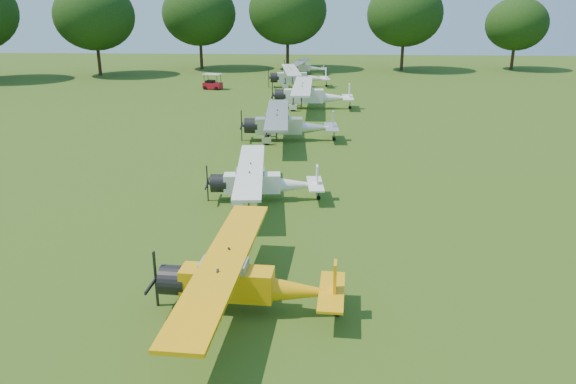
# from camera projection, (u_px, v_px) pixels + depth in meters

# --- Properties ---
(ground) EXTENTS (160.00, 160.00, 0.00)m
(ground) POSITION_uv_depth(u_px,v_px,m) (265.00, 203.00, 28.29)
(ground) COLOR #274A12
(ground) RESTS_ON ground
(tree_belt) EXTENTS (137.36, 130.27, 14.52)m
(tree_belt) POSITION_uv_depth(u_px,v_px,m) (340.00, 39.00, 25.63)
(tree_belt) COLOR black
(tree_belt) RESTS_ON ground
(aircraft_2) EXTENTS (6.33, 10.08, 1.99)m
(aircraft_2) POSITION_uv_depth(u_px,v_px,m) (241.00, 279.00, 18.17)
(aircraft_2) COLOR #FBAC0A
(aircraft_2) RESTS_ON ground
(aircraft_3) EXTENTS (5.96, 9.50, 1.87)m
(aircraft_3) POSITION_uv_depth(u_px,v_px,m) (261.00, 180.00, 28.36)
(aircraft_3) COLOR white
(aircraft_3) RESTS_ON ground
(aircraft_4) EXTENTS (7.06, 11.24, 2.21)m
(aircraft_4) POSITION_uv_depth(u_px,v_px,m) (286.00, 123.00, 40.35)
(aircraft_4) COLOR silver
(aircraft_4) RESTS_ON ground
(aircraft_5) EXTENTS (7.63, 12.10, 2.40)m
(aircraft_5) POSITION_uv_depth(u_px,v_px,m) (310.00, 94.00, 52.17)
(aircraft_5) COLOR white
(aircraft_5) RESTS_ON ground
(aircraft_6) EXTENTS (7.16, 11.38, 2.23)m
(aircraft_6) POSITION_uv_depth(u_px,v_px,m) (297.00, 76.00, 64.99)
(aircraft_6) COLOR white
(aircraft_6) RESTS_ON ground
(aircraft_7) EXTENTS (5.85, 9.27, 1.82)m
(aircraft_7) POSITION_uv_depth(u_px,v_px,m) (304.00, 66.00, 76.24)
(aircraft_7) COLOR silver
(aircraft_7) RESTS_ON ground
(golf_cart) EXTENTS (2.27, 1.71, 1.73)m
(golf_cart) POSITION_uv_depth(u_px,v_px,m) (212.00, 84.00, 63.69)
(golf_cart) COLOR #B80D1E
(golf_cart) RESTS_ON ground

